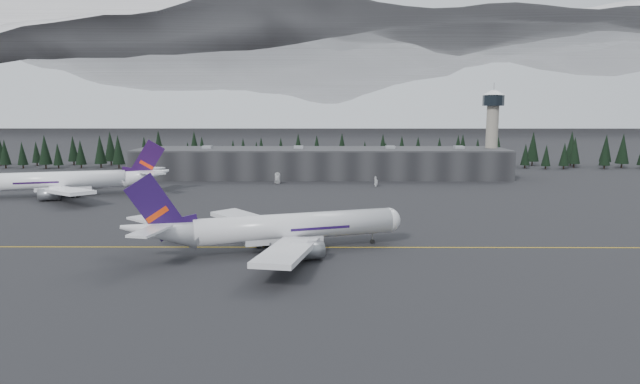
{
  "coord_description": "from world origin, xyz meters",
  "views": [
    {
      "loc": [
        0.86,
        -123.79,
        30.48
      ],
      "look_at": [
        0.0,
        20.0,
        9.0
      ],
      "focal_mm": 32.0,
      "sensor_mm": 36.0,
      "label": 1
    }
  ],
  "objects_px": {
    "gse_vehicle_a": "(278,182)",
    "jet_parked": "(72,180)",
    "control_tower": "(492,123)",
    "terminal": "(321,163)",
    "gse_vehicle_b": "(376,185)",
    "jet_main": "(272,228)"
  },
  "relations": [
    {
      "from": "terminal",
      "to": "gse_vehicle_b",
      "type": "xyz_separation_m",
      "value": [
        21.23,
        -30.59,
        -5.61
      ]
    },
    {
      "from": "jet_parked",
      "to": "gse_vehicle_b",
      "type": "bearing_deg",
      "value": 176.42
    },
    {
      "from": "gse_vehicle_a",
      "to": "gse_vehicle_b",
      "type": "xyz_separation_m",
      "value": [
        38.7,
        -7.87,
        0.06
      ]
    },
    {
      "from": "jet_main",
      "to": "gse_vehicle_b",
      "type": "xyz_separation_m",
      "value": [
        31.34,
        100.18,
        -4.33
      ]
    },
    {
      "from": "gse_vehicle_b",
      "to": "terminal",
      "type": "bearing_deg",
      "value": -138.39
    },
    {
      "from": "control_tower",
      "to": "gse_vehicle_a",
      "type": "height_order",
      "value": "control_tower"
    },
    {
      "from": "terminal",
      "to": "jet_parked",
      "type": "bearing_deg",
      "value": -147.74
    },
    {
      "from": "terminal",
      "to": "control_tower",
      "type": "height_order",
      "value": "control_tower"
    },
    {
      "from": "terminal",
      "to": "gse_vehicle_a",
      "type": "distance_m",
      "value": 29.22
    },
    {
      "from": "jet_main",
      "to": "control_tower",
      "type": "bearing_deg",
      "value": 39.31
    },
    {
      "from": "gse_vehicle_a",
      "to": "jet_parked",
      "type": "bearing_deg",
      "value": -145.43
    },
    {
      "from": "jet_main",
      "to": "gse_vehicle_b",
      "type": "height_order",
      "value": "jet_main"
    },
    {
      "from": "jet_parked",
      "to": "gse_vehicle_b",
      "type": "relative_size",
      "value": 15.7
    },
    {
      "from": "control_tower",
      "to": "jet_main",
      "type": "bearing_deg",
      "value": -122.47
    },
    {
      "from": "jet_parked",
      "to": "gse_vehicle_a",
      "type": "xyz_separation_m",
      "value": [
        68.55,
        31.57,
        -4.76
      ]
    },
    {
      "from": "jet_main",
      "to": "gse_vehicle_b",
      "type": "relative_size",
      "value": 14.53
    },
    {
      "from": "control_tower",
      "to": "jet_parked",
      "type": "distance_m",
      "value": 171.86
    },
    {
      "from": "terminal",
      "to": "jet_parked",
      "type": "height_order",
      "value": "jet_parked"
    },
    {
      "from": "jet_main",
      "to": "jet_parked",
      "type": "height_order",
      "value": "jet_parked"
    },
    {
      "from": "jet_main",
      "to": "gse_vehicle_b",
      "type": "bearing_deg",
      "value": 54.41
    },
    {
      "from": "terminal",
      "to": "gse_vehicle_b",
      "type": "bearing_deg",
      "value": -55.24
    },
    {
      "from": "control_tower",
      "to": "jet_parked",
      "type": "relative_size",
      "value": 0.59
    }
  ]
}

